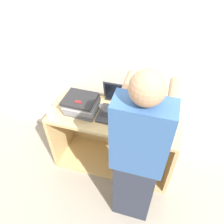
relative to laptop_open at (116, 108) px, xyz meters
The scene contains 9 objects.
ground_plane 0.89m from the laptop_open, 90.00° to the right, with size 12.00×12.00×0.00m, color #9E9384.
wall_back 0.48m from the laptop_open, 90.00° to the left, with size 8.00×0.05×2.40m.
cart 0.45m from the laptop_open, 90.00° to the left, with size 1.30×0.52×0.78m.
laptop_open is the anchor object (origin of this frame).
laptop_stack_left 0.34m from the laptop_open, 169.99° to the right, with size 0.33×0.29×0.15m.
laptop_stack_right 0.34m from the laptop_open, ahead, with size 0.32×0.28×0.13m.
person 0.63m from the laptop_open, 59.36° to the right, with size 0.40×0.53×1.65m.
mug 0.63m from the laptop_open, 157.23° to the right, with size 0.08×0.08×0.10m.
inventory_tag 0.37m from the laptop_open, 160.04° to the right, with size 0.06×0.02×0.01m.
Camera 1 is at (0.39, -1.21, 2.28)m, focal length 35.00 mm.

